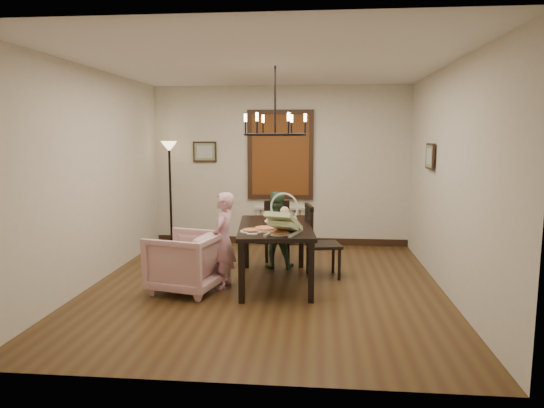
% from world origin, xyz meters
% --- Properties ---
extents(room_shell, '(4.51, 5.00, 2.81)m').
position_xyz_m(room_shell, '(0.00, 0.37, 1.40)').
color(room_shell, '#4E371A').
rests_on(room_shell, ground).
extents(dining_table, '(1.10, 1.74, 0.77)m').
position_xyz_m(dining_table, '(0.11, 0.15, 0.69)').
color(dining_table, black).
rests_on(dining_table, room_shell).
extents(chair_far, '(0.45, 0.45, 0.92)m').
position_xyz_m(chair_far, '(0.04, 1.35, 0.46)').
color(chair_far, black).
rests_on(chair_far, room_shell).
extents(chair_right, '(0.53, 0.53, 1.02)m').
position_xyz_m(chair_right, '(0.75, 0.50, 0.51)').
color(chair_right, black).
rests_on(chair_right, room_shell).
extents(armchair, '(0.99, 0.97, 0.74)m').
position_xyz_m(armchair, '(-0.97, -0.27, 0.37)').
color(armchair, beige).
rests_on(armchair, room_shell).
extents(elderly_woman, '(0.28, 0.40, 1.02)m').
position_xyz_m(elderly_woman, '(-0.53, -0.08, 0.51)').
color(elderly_woman, '#DD9CB1').
rests_on(elderly_woman, room_shell).
extents(seated_man, '(0.48, 0.39, 0.94)m').
position_xyz_m(seated_man, '(0.05, 0.92, 0.47)').
color(seated_man, '#3D6647').
rests_on(seated_man, room_shell).
extents(baby_bouncer, '(0.51, 0.60, 0.34)m').
position_xyz_m(baby_bouncer, '(0.26, -0.38, 0.94)').
color(baby_bouncer, beige).
rests_on(baby_bouncer, dining_table).
extents(salad_bowl, '(0.32, 0.32, 0.08)m').
position_xyz_m(salad_bowl, '(0.11, 0.15, 0.81)').
color(salad_bowl, white).
rests_on(salad_bowl, dining_table).
extents(pizza_platter, '(0.30, 0.30, 0.04)m').
position_xyz_m(pizza_platter, '(0.02, -0.19, 0.79)').
color(pizza_platter, tan).
rests_on(pizza_platter, dining_table).
extents(drinking_glass, '(0.07, 0.07, 0.14)m').
position_xyz_m(drinking_glass, '(0.08, 0.19, 0.84)').
color(drinking_glass, silver).
rests_on(drinking_glass, dining_table).
extents(window_blinds, '(1.00, 0.03, 1.40)m').
position_xyz_m(window_blinds, '(0.00, 2.46, 1.60)').
color(window_blinds, '#653014').
rests_on(window_blinds, room_shell).
extents(radiator, '(0.92, 0.12, 0.62)m').
position_xyz_m(radiator, '(0.00, 2.48, 0.35)').
color(radiator, silver).
rests_on(radiator, room_shell).
extents(picture_back, '(0.42, 0.03, 0.36)m').
position_xyz_m(picture_back, '(-1.35, 2.47, 1.65)').
color(picture_back, black).
rests_on(picture_back, room_shell).
extents(picture_right, '(0.03, 0.42, 0.36)m').
position_xyz_m(picture_right, '(2.21, 0.90, 1.65)').
color(picture_right, black).
rests_on(picture_right, room_shell).
extents(floor_lamp, '(0.30, 0.30, 1.80)m').
position_xyz_m(floor_lamp, '(-1.90, 2.15, 0.90)').
color(floor_lamp, black).
rests_on(floor_lamp, room_shell).
extents(chandelier, '(0.80, 0.80, 0.04)m').
position_xyz_m(chandelier, '(0.11, 0.15, 1.95)').
color(chandelier, black).
rests_on(chandelier, room_shell).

